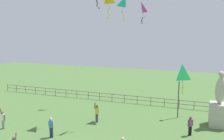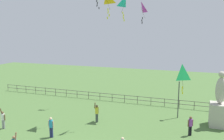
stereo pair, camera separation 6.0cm
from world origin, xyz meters
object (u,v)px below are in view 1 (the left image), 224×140
Objects in this scene: kite_1 at (126,3)px; kite_5 at (141,8)px; person_6 at (3,119)px; kite_2 at (182,73)px; lamppost at (179,89)px; person_0 at (51,126)px; person_4 at (97,112)px; kite_4 at (106,0)px; statue_monument at (219,108)px; person_2 at (190,125)px.

kite_1 reaches higher than kite_5.
kite_2 is at bearing 12.15° from person_6.
lamppost is 1.92× the size of kite_1.
kite_1 is at bearing -106.36° from kite_5.
person_0 is 0.83× the size of kite_5.
person_4 is 8.96m from kite_2.
kite_5 is at bearing 42.03° from person_4.
statue_monument is at bearing 28.13° from kite_4.
statue_monument is 2.49× the size of kite_5.
person_4 is 1.02× the size of kite_4.
lamppost is 5.26m from kite_2.
person_6 is 15.09m from kite_1.
person_4 reaches higher than person_0.
lamppost is at bearing 94.60° from kite_2.
person_4 is (-11.03, -2.75, -0.70)m from statue_monument.
lamppost is at bearing 46.98° from kite_4.
kite_5 is (1.64, 5.29, -0.23)m from kite_4.
kite_1 is (4.99, 4.69, 10.20)m from person_0.
statue_monument is at bearing 47.66° from kite_2.
person_6 is 0.96× the size of kite_4.
kite_2 reaches higher than person_6.
person_4 is (-8.59, 0.21, 0.04)m from person_2.
statue_monument reaches higher than person_2.
kite_4 reaches higher than statue_monument.
lamppost is 12.72m from person_0.
person_6 is 0.78× the size of kite_2.
person_6 reaches higher than person_0.
kite_4 reaches higher than kite_5.
person_4 reaches higher than person_2.
statue_monument is at bearing 15.58° from kite_1.
person_0 is (-9.66, -8.02, -2.02)m from lamppost.
lamppost reaches higher than person_4.
kite_5 is (0.79, 2.70, -0.25)m from kite_1.
kite_2 reaches higher than person_0.
kite_1 is 1.08× the size of kite_4.
kite_5 is (-5.12, 3.33, 9.97)m from person_2.
person_2 is (10.90, 4.06, -0.02)m from person_0.
kite_5 is at bearing 51.99° from person_0.
person_6 is 0.88× the size of kite_1.
person_6 is 16.47m from kite_5.
person_4 is 0.94× the size of kite_1.
person_2 is 0.70× the size of kite_2.
kite_5 is at bearing 72.77° from kite_4.
kite_4 reaches higher than person_2.
kite_2 is 8.30m from kite_4.
person_0 is at bearing -152.24° from statue_monument.
lamppost is 8.85m from kite_5.
person_6 is 0.91× the size of kite_5.
person_2 is at bearing 37.85° from kite_2.
person_4 is 8.50m from person_6.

